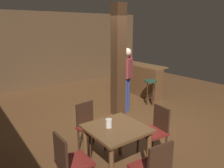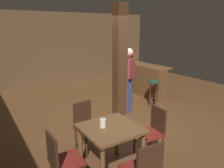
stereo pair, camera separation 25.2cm
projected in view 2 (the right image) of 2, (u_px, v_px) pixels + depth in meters
ground_plane at (129, 123)px, 5.27m from camera, size 10.80×10.80×0.00m
wall_back at (60, 49)px, 8.56m from camera, size 8.00×0.10×2.80m
pillar at (120, 62)px, 5.45m from camera, size 0.28×0.28×2.80m
dining_table at (111, 136)px, 3.35m from camera, size 0.85×0.85×0.76m
chair_west at (61, 159)px, 2.95m from camera, size 0.42×0.42×0.89m
chair_north at (86, 123)px, 4.04m from camera, size 0.47×0.47×0.89m
chair_east at (153, 130)px, 3.80m from camera, size 0.46×0.46×0.89m
napkin_cup at (103, 123)px, 3.31m from camera, size 0.10×0.10×0.13m
standing_person at (129, 76)px, 5.72m from camera, size 0.45×0.34×1.72m
bar_counter at (145, 80)px, 7.31m from camera, size 0.56×1.67×1.03m
bar_stool_near at (153, 87)px, 6.32m from camera, size 0.35×0.35×0.74m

